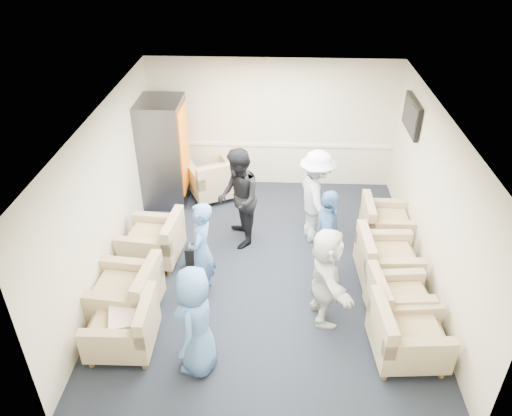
{
  "coord_description": "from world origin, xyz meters",
  "views": [
    {
      "loc": [
        0.12,
        -6.52,
        5.28
      ],
      "look_at": [
        -0.2,
        0.2,
        1.08
      ],
      "focal_mm": 35.0,
      "sensor_mm": 36.0,
      "label": 1
    }
  ],
  "objects_px": {
    "armchair_right_far": "(383,224)",
    "vending_machine": "(164,152)",
    "person_back_left": "(238,199)",
    "person_back_right": "(316,197)",
    "person_front_right": "(326,276)",
    "armchair_left_mid": "(128,295)",
    "person_mid_right": "(326,238)",
    "armchair_corner": "(215,181)",
    "armchair_left_far": "(156,242)",
    "armchair_right_near": "(404,336)",
    "person_mid_left": "(201,251)",
    "armchair_left_near": "(126,328)",
    "armchair_right_midnear": "(397,303)",
    "person_front_left": "(196,321)",
    "armchair_right_midfar": "(383,261)"
  },
  "relations": [
    {
      "from": "person_back_left",
      "to": "person_back_right",
      "type": "height_order",
      "value": "person_back_left"
    },
    {
      "from": "armchair_right_midnear",
      "to": "armchair_right_far",
      "type": "bearing_deg",
      "value": -10.77
    },
    {
      "from": "armchair_corner",
      "to": "person_mid_left",
      "type": "bearing_deg",
      "value": 66.76
    },
    {
      "from": "armchair_corner",
      "to": "person_back_left",
      "type": "distance_m",
      "value": 1.74
    },
    {
      "from": "armchair_right_midnear",
      "to": "armchair_left_mid",
      "type": "bearing_deg",
      "value": 84.21
    },
    {
      "from": "person_back_right",
      "to": "armchair_right_near",
      "type": "bearing_deg",
      "value": -174.28
    },
    {
      "from": "armchair_corner",
      "to": "person_mid_left",
      "type": "xyz_separation_m",
      "value": [
        0.16,
        -2.94,
        0.43
      ]
    },
    {
      "from": "vending_machine",
      "to": "armchair_left_far",
      "type": "bearing_deg",
      "value": -83.93
    },
    {
      "from": "armchair_right_midnear",
      "to": "person_mid_left",
      "type": "bearing_deg",
      "value": 73.86
    },
    {
      "from": "armchair_right_midnear",
      "to": "person_back_right",
      "type": "distance_m",
      "value": 2.38
    },
    {
      "from": "armchair_right_near",
      "to": "armchair_right_midfar",
      "type": "distance_m",
      "value": 1.61
    },
    {
      "from": "person_back_left",
      "to": "person_front_right",
      "type": "relative_size",
      "value": 1.17
    },
    {
      "from": "armchair_right_midnear",
      "to": "armchair_right_midfar",
      "type": "distance_m",
      "value": 0.96
    },
    {
      "from": "armchair_corner",
      "to": "person_back_right",
      "type": "height_order",
      "value": "person_back_right"
    },
    {
      "from": "armchair_right_midnear",
      "to": "vending_machine",
      "type": "bearing_deg",
      "value": 43.74
    },
    {
      "from": "person_front_right",
      "to": "person_back_right",
      "type": "bearing_deg",
      "value": -8.25
    },
    {
      "from": "person_mid_right",
      "to": "armchair_corner",
      "type": "bearing_deg",
      "value": 42.91
    },
    {
      "from": "armchair_right_far",
      "to": "person_front_right",
      "type": "bearing_deg",
      "value": 149.61
    },
    {
      "from": "armchair_corner",
      "to": "person_front_left",
      "type": "relative_size",
      "value": 0.79
    },
    {
      "from": "person_back_right",
      "to": "person_mid_right",
      "type": "relative_size",
      "value": 1.06
    },
    {
      "from": "armchair_corner",
      "to": "armchair_right_far",
      "type": "bearing_deg",
      "value": 130.29
    },
    {
      "from": "armchair_left_far",
      "to": "person_mid_left",
      "type": "distance_m",
      "value": 1.29
    },
    {
      "from": "armchair_left_far",
      "to": "person_mid_right",
      "type": "relative_size",
      "value": 0.6
    },
    {
      "from": "person_front_left",
      "to": "person_back_right",
      "type": "xyz_separation_m",
      "value": [
        1.66,
        2.99,
        0.07
      ]
    },
    {
      "from": "armchair_corner",
      "to": "vending_machine",
      "type": "xyz_separation_m",
      "value": [
        -0.95,
        -0.11,
        0.68
      ]
    },
    {
      "from": "armchair_left_far",
      "to": "person_front_left",
      "type": "bearing_deg",
      "value": 30.34
    },
    {
      "from": "armchair_left_far",
      "to": "armchair_corner",
      "type": "xyz_separation_m",
      "value": [
        0.74,
        2.13,
        0.01
      ]
    },
    {
      "from": "armchair_left_far",
      "to": "person_back_left",
      "type": "bearing_deg",
      "value": 118.75
    },
    {
      "from": "armchair_right_far",
      "to": "vending_machine",
      "type": "bearing_deg",
      "value": 73.42
    },
    {
      "from": "armchair_corner",
      "to": "vending_machine",
      "type": "distance_m",
      "value": 1.18
    },
    {
      "from": "armchair_right_far",
      "to": "person_front_right",
      "type": "xyz_separation_m",
      "value": [
        -1.19,
        -2.01,
        0.43
      ]
    },
    {
      "from": "armchair_right_midfar",
      "to": "person_front_left",
      "type": "distance_m",
      "value": 3.32
    },
    {
      "from": "armchair_left_far",
      "to": "person_mid_right",
      "type": "distance_m",
      "value": 2.85
    },
    {
      "from": "person_mid_left",
      "to": "person_back_right",
      "type": "bearing_deg",
      "value": 137.07
    },
    {
      "from": "armchair_left_near",
      "to": "person_back_right",
      "type": "relative_size",
      "value": 0.51
    },
    {
      "from": "armchair_left_far",
      "to": "armchair_right_midnear",
      "type": "relative_size",
      "value": 1.03
    },
    {
      "from": "armchair_left_far",
      "to": "person_back_right",
      "type": "relative_size",
      "value": 0.57
    },
    {
      "from": "armchair_right_midfar",
      "to": "person_mid_left",
      "type": "xyz_separation_m",
      "value": [
        -2.82,
        -0.47,
        0.45
      ]
    },
    {
      "from": "armchair_left_near",
      "to": "armchair_right_near",
      "type": "bearing_deg",
      "value": 89.37
    },
    {
      "from": "armchair_right_near",
      "to": "vending_machine",
      "type": "distance_m",
      "value": 5.62
    },
    {
      "from": "vending_machine",
      "to": "person_front_right",
      "type": "bearing_deg",
      "value": -48.07
    },
    {
      "from": "person_back_left",
      "to": "person_mid_right",
      "type": "height_order",
      "value": "person_back_left"
    },
    {
      "from": "armchair_right_near",
      "to": "person_mid_right",
      "type": "distance_m",
      "value": 1.87
    },
    {
      "from": "armchair_left_mid",
      "to": "person_mid_right",
      "type": "xyz_separation_m",
      "value": [
        2.9,
        0.96,
        0.44
      ]
    },
    {
      "from": "armchair_left_far",
      "to": "armchair_right_near",
      "type": "relative_size",
      "value": 1.0
    },
    {
      "from": "armchair_left_near",
      "to": "armchair_right_midnear",
      "type": "height_order",
      "value": "armchair_left_near"
    },
    {
      "from": "armchair_left_near",
      "to": "person_back_left",
      "type": "height_order",
      "value": "person_back_left"
    },
    {
      "from": "person_front_left",
      "to": "person_front_right",
      "type": "xyz_separation_m",
      "value": [
        1.69,
        0.97,
        -0.02
      ]
    },
    {
      "from": "armchair_right_far",
      "to": "armchair_left_near",
      "type": "bearing_deg",
      "value": 125.29
    },
    {
      "from": "armchair_left_mid",
      "to": "person_mid_right",
      "type": "bearing_deg",
      "value": 114.18
    }
  ]
}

